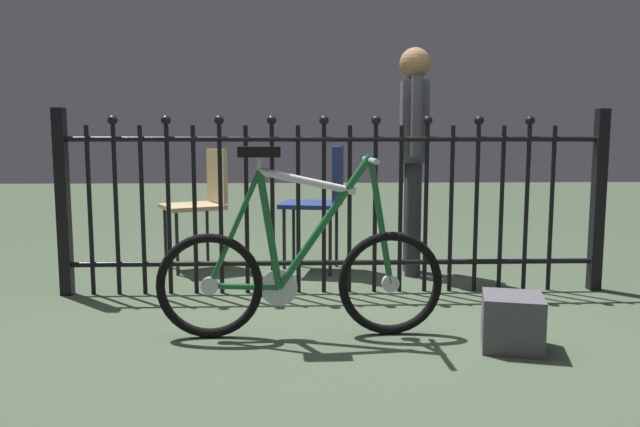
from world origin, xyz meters
name	(u,v)px	position (x,y,z in m)	size (l,w,h in m)	color
ground_plane	(342,321)	(0.00, 0.00, 0.00)	(20.00, 20.00, 0.00)	#41503A
iron_fence	(323,201)	(-0.08, 0.61, 0.58)	(3.38, 0.07, 1.14)	black
bicycle	(300,271)	(-0.22, -0.24, 0.32)	(1.39, 0.40, 0.92)	black
chair_navy	(322,195)	(-0.05, 1.23, 0.55)	(0.49, 0.48, 0.90)	black
chair_tan	(203,196)	(-0.93, 1.37, 0.53)	(0.54, 0.54, 0.88)	black
person_visitor	(414,142)	(0.58, 1.12, 0.94)	(0.21, 0.47, 1.58)	#2D2D33
display_crate	(512,322)	(0.75, -0.45, 0.12)	(0.27, 0.27, 0.25)	#4C4C51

